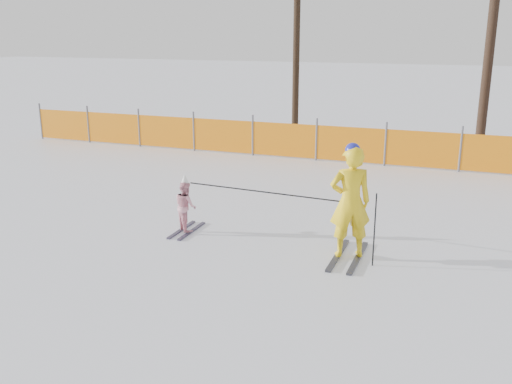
# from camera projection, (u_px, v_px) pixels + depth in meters

# --- Properties ---
(ground) EXTENTS (120.00, 120.00, 0.00)m
(ground) POSITION_uv_depth(u_px,v_px,m) (246.00, 256.00, 9.72)
(ground) COLOR white
(ground) RESTS_ON ground
(adult) EXTENTS (0.81, 1.47, 1.97)m
(adult) POSITION_uv_depth(u_px,v_px,m) (350.00, 202.00, 9.38)
(adult) COLOR black
(adult) RESTS_ON ground
(child) EXTENTS (0.59, 1.05, 1.14)m
(child) POSITION_uv_depth(u_px,v_px,m) (186.00, 205.00, 10.78)
(child) COLOR black
(child) RESTS_ON ground
(ski_poles) EXTENTS (3.50, 0.44, 1.23)m
(ski_poles) POSITION_uv_depth(u_px,v_px,m) (293.00, 202.00, 9.76)
(ski_poles) COLOR black
(ski_poles) RESTS_ON ground
(safety_fence) EXTENTS (16.62, 0.06, 1.25)m
(safety_fence) POSITION_uv_depth(u_px,v_px,m) (261.00, 138.00, 17.30)
(safety_fence) COLOR #595960
(safety_fence) RESTS_ON ground
(tree_trunks) EXTENTS (10.10, 1.99, 6.24)m
(tree_trunks) POSITION_uv_depth(u_px,v_px,m) (452.00, 54.00, 17.89)
(tree_trunks) COLOR black
(tree_trunks) RESTS_ON ground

